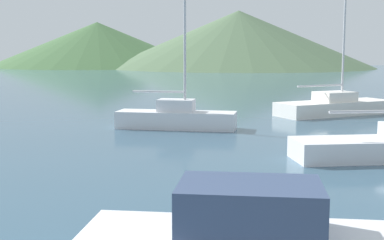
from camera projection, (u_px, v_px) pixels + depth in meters
The scene contains 4 objects.
sailboat_inner at pixel (176, 116), 24.54m from camera, with size 5.63×2.39×10.02m.
sailboat_middle at pixel (334, 106), 29.77m from camera, with size 7.09×4.94×8.57m.
hill_west at pixel (97, 44), 116.70m from camera, with size 46.48×46.48×9.56m.
hill_central at pixel (238, 39), 108.54m from camera, with size 54.23×54.23×11.45m.
Camera 1 is at (0.59, -4.28, 3.61)m, focal length 50.00 mm.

